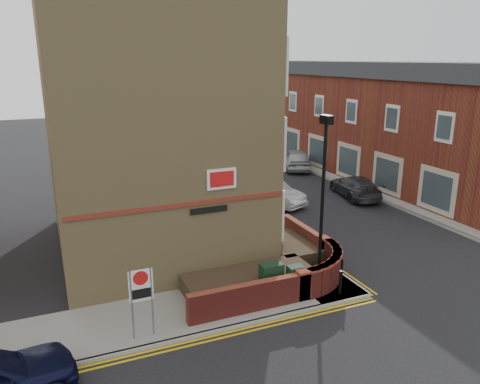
% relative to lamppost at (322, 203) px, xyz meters
% --- Properties ---
extents(ground, '(120.00, 120.00, 0.00)m').
position_rel_lamppost_xyz_m(ground, '(-1.60, -1.20, -3.34)').
color(ground, black).
rests_on(ground, ground).
extents(pavement_corner, '(13.00, 3.00, 0.12)m').
position_rel_lamppost_xyz_m(pavement_corner, '(-5.10, 0.30, -3.28)').
color(pavement_corner, gray).
rests_on(pavement_corner, ground).
extents(pavement_main, '(2.00, 32.00, 0.12)m').
position_rel_lamppost_xyz_m(pavement_main, '(0.40, 14.80, -3.28)').
color(pavement_main, gray).
rests_on(pavement_main, ground).
extents(pavement_far, '(4.00, 40.00, 0.12)m').
position_rel_lamppost_xyz_m(pavement_far, '(11.40, 11.80, -3.28)').
color(pavement_far, gray).
rests_on(pavement_far, ground).
extents(kerb_side, '(13.00, 0.15, 0.12)m').
position_rel_lamppost_xyz_m(kerb_side, '(-5.10, -1.20, -3.28)').
color(kerb_side, gray).
rests_on(kerb_side, ground).
extents(kerb_main_near, '(0.15, 32.00, 0.12)m').
position_rel_lamppost_xyz_m(kerb_main_near, '(1.40, 14.80, -3.28)').
color(kerb_main_near, gray).
rests_on(kerb_main_near, ground).
extents(kerb_main_far, '(0.15, 40.00, 0.12)m').
position_rel_lamppost_xyz_m(kerb_main_far, '(9.40, 11.80, -3.28)').
color(kerb_main_far, gray).
rests_on(kerb_main_far, ground).
extents(yellow_lines_side, '(13.00, 0.28, 0.01)m').
position_rel_lamppost_xyz_m(yellow_lines_side, '(-5.10, -1.45, -3.34)').
color(yellow_lines_side, gold).
rests_on(yellow_lines_side, ground).
extents(yellow_lines_main, '(0.28, 32.00, 0.01)m').
position_rel_lamppost_xyz_m(yellow_lines_main, '(1.65, 14.80, -3.34)').
color(yellow_lines_main, gold).
rests_on(yellow_lines_main, ground).
extents(corner_building, '(8.95, 10.40, 13.60)m').
position_rel_lamppost_xyz_m(corner_building, '(-4.44, 6.80, 2.88)').
color(corner_building, tan).
rests_on(corner_building, ground).
extents(garden_wall, '(6.80, 6.00, 1.20)m').
position_rel_lamppost_xyz_m(garden_wall, '(-1.60, 1.30, -3.34)').
color(garden_wall, maroon).
rests_on(garden_wall, ground).
extents(lamppost, '(0.25, 0.50, 6.30)m').
position_rel_lamppost_xyz_m(lamppost, '(0.00, 0.00, 0.00)').
color(lamppost, black).
rests_on(lamppost, pavement_corner).
extents(utility_cabinet_large, '(0.80, 0.45, 1.20)m').
position_rel_lamppost_xyz_m(utility_cabinet_large, '(-1.90, 0.10, -2.62)').
color(utility_cabinet_large, '#16321C').
rests_on(utility_cabinet_large, pavement_corner).
extents(utility_cabinet_small, '(0.55, 0.40, 1.10)m').
position_rel_lamppost_xyz_m(utility_cabinet_small, '(-1.10, -0.20, -2.67)').
color(utility_cabinet_small, '#16321C').
rests_on(utility_cabinet_small, pavement_corner).
extents(bollard_near, '(0.11, 0.11, 0.90)m').
position_rel_lamppost_xyz_m(bollard_near, '(0.40, -0.80, -2.77)').
color(bollard_near, black).
rests_on(bollard_near, pavement_corner).
extents(bollard_far, '(0.11, 0.11, 0.90)m').
position_rel_lamppost_xyz_m(bollard_far, '(1.00, -0.00, -2.77)').
color(bollard_far, black).
rests_on(bollard_far, pavement_corner).
extents(zone_sign, '(0.72, 0.07, 2.20)m').
position_rel_lamppost_xyz_m(zone_sign, '(-6.60, -0.70, -1.70)').
color(zone_sign, slate).
rests_on(zone_sign, pavement_corner).
extents(far_terrace, '(5.40, 30.40, 8.00)m').
position_rel_lamppost_xyz_m(far_terrace, '(12.90, 15.80, 0.70)').
color(far_terrace, maroon).
rests_on(far_terrace, ground).
extents(far_terrace_cream, '(5.40, 12.40, 8.00)m').
position_rel_lamppost_xyz_m(far_terrace_cream, '(12.90, 36.80, 0.71)').
color(far_terrace_cream, '#C2B3A0').
rests_on(far_terrace_cream, ground).
extents(tree_near, '(3.64, 3.65, 6.70)m').
position_rel_lamppost_xyz_m(tree_near, '(0.40, 12.85, 1.36)').
color(tree_near, '#382B1E').
rests_on(tree_near, pavement_main).
extents(tree_mid, '(4.03, 4.03, 7.42)m').
position_rel_lamppost_xyz_m(tree_mid, '(0.40, 20.85, 1.85)').
color(tree_mid, '#382B1E').
rests_on(tree_mid, pavement_main).
extents(tree_far, '(3.81, 3.81, 7.00)m').
position_rel_lamppost_xyz_m(tree_far, '(0.40, 28.85, 1.57)').
color(tree_far, '#382B1E').
rests_on(tree_far, pavement_main).
extents(traffic_light_assembly, '(0.20, 0.16, 4.20)m').
position_rel_lamppost_xyz_m(traffic_light_assembly, '(0.80, 23.80, -0.56)').
color(traffic_light_assembly, black).
rests_on(traffic_light_assembly, pavement_main).
extents(silver_car_near, '(3.03, 4.54, 1.42)m').
position_rel_lamppost_xyz_m(silver_car_near, '(3.11, 10.07, -2.64)').
color(silver_car_near, silver).
rests_on(silver_car_near, ground).
extents(red_car_main, '(4.44, 5.87, 1.48)m').
position_rel_lamppost_xyz_m(red_car_main, '(2.01, 16.01, -2.60)').
color(red_car_main, maroon).
rests_on(red_car_main, ground).
extents(grey_car_far, '(2.72, 4.82, 1.32)m').
position_rel_lamppost_xyz_m(grey_car_far, '(8.48, 9.36, -2.68)').
color(grey_car_far, '#2E2E33').
rests_on(grey_car_far, ground).
extents(silver_car_far, '(3.56, 5.02, 1.59)m').
position_rel_lamppost_xyz_m(silver_car_far, '(8.90, 17.36, -2.55)').
color(silver_car_far, '#A5AAAD').
rests_on(silver_car_far, ground).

